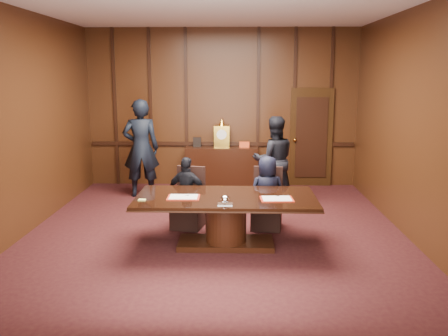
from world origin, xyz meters
The scene contains 13 objects.
room centered at (0.07, 0.14, 1.72)m, with size 7.00×7.04×3.50m.
sideboard centered at (0.00, 3.26, 0.49)m, with size 1.60×0.45×1.54m.
conference_table centered at (0.18, -0.48, 0.51)m, with size 2.62×1.32×0.76m.
folder_left centered at (-0.42, -0.59, 0.77)m, with size 0.47×0.34×0.02m.
folder_right centered at (0.90, -0.64, 0.77)m, with size 0.48×0.36×0.02m.
inkstand centered at (0.18, -0.93, 0.81)m, with size 0.20×0.14×0.12m.
notepad centered at (-0.99, -0.75, 0.77)m, with size 0.10×0.07×0.01m, color #DADD6C.
chair_left centered at (-0.46, 0.40, 0.29)m, with size 0.57×0.57×0.99m.
chair_right centered at (0.83, 0.40, 0.29)m, with size 0.54×0.54×0.99m.
signatory_left centered at (-0.47, 0.32, 0.59)m, with size 0.70×0.29×1.19m, color black.
signatory_right centered at (0.83, 0.32, 0.61)m, with size 0.59×0.39×1.22m, color black.
witness_left centered at (-1.63, 2.40, 1.01)m, with size 0.73×0.48×2.01m, color black.
witness_right centered at (1.06, 1.95, 0.85)m, with size 0.83×0.65×1.71m, color black.
Camera 1 is at (0.34, -7.14, 2.51)m, focal length 38.00 mm.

